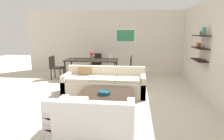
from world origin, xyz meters
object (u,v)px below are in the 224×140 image
at_px(coffee_table, 106,101).
at_px(dining_chair_right_far, 128,66).
at_px(dining_chair_right_near, 128,67).
at_px(loveseat_white, 93,122).
at_px(wine_glass_head, 94,55).
at_px(decorative_bowl, 104,93).
at_px(centerpiece_vase, 92,55).
at_px(dining_table, 92,61).
at_px(wine_glass_right_near, 110,57).
at_px(sofa_beige, 104,84).
at_px(dining_chair_head, 96,62).
at_px(dining_chair_left_near, 55,66).
at_px(wine_glass_right_far, 110,56).
at_px(wine_glass_left_near, 72,57).

relative_size(coffee_table, dining_chair_right_far, 1.46).
distance_m(dining_chair_right_far, dining_chair_right_near, 0.40).
distance_m(loveseat_white, wine_glass_head, 4.85).
height_order(decorative_bowl, centerpiece_vase, centerpiece_vase).
relative_size(dining_table, wine_glass_right_near, 10.96).
height_order(sofa_beige, dining_chair_head, dining_chair_head).
xyz_separation_m(sofa_beige, centerpiece_vase, (-0.80, 1.88, 0.63)).
bearing_deg(sofa_beige, dining_chair_left_near, 143.19).
relative_size(sofa_beige, dining_chair_left_near, 2.69).
relative_size(loveseat_white, wine_glass_right_far, 9.11).
xyz_separation_m(dining_chair_right_near, wine_glass_right_far, (-0.68, 0.31, 0.36)).
distance_m(dining_table, wine_glass_right_near, 0.76).
bearing_deg(wine_glass_right_near, centerpiece_vase, 169.63).
bearing_deg(wine_glass_left_near, wine_glass_right_near, 0.00).
distance_m(dining_chair_right_far, wine_glass_right_near, 0.84).
bearing_deg(dining_chair_right_near, dining_chair_right_far, 90.00).
relative_size(dining_table, wine_glass_left_near, 13.02).
height_order(loveseat_white, dining_chair_head, dining_chair_head).
distance_m(dining_chair_left_near, wine_glass_head, 1.56).
distance_m(wine_glass_right_near, wine_glass_right_far, 0.22).
bearing_deg(dining_chair_right_far, dining_chair_left_near, -171.93).
distance_m(wine_glass_left_near, wine_glass_right_far, 1.47).
xyz_separation_m(dining_table, centerpiece_vase, (0.01, 0.02, 0.24)).
bearing_deg(wine_glass_head, dining_chair_right_near, -22.51).
xyz_separation_m(dining_chair_left_near, centerpiece_vase, (1.41, 0.22, 0.42)).
bearing_deg(dining_chair_left_near, sofa_beige, -36.81).
height_order(sofa_beige, centerpiece_vase, centerpiece_vase).
bearing_deg(dining_table, decorative_bowl, -71.89).
xyz_separation_m(dining_chair_left_near, wine_glass_left_near, (0.68, 0.09, 0.35)).
distance_m(decorative_bowl, dining_chair_right_near, 2.90).
bearing_deg(centerpiece_vase, dining_chair_left_near, -171.11).
bearing_deg(dining_table, dining_chair_right_near, -8.07).
distance_m(dining_chair_head, wine_glass_right_near, 1.26).
height_order(dining_chair_head, wine_glass_head, wine_glass_head).
bearing_deg(wine_glass_right_near, wine_glass_left_near, 180.00).
relative_size(dining_chair_right_far, wine_glass_right_far, 5.60).
relative_size(loveseat_white, centerpiece_vase, 4.63).
height_order(sofa_beige, wine_glass_right_near, wine_glass_right_near).
bearing_deg(wine_glass_right_near, dining_table, 171.40).
height_order(dining_table, wine_glass_right_far, wine_glass_right_far).
relative_size(coffee_table, centerpiece_vase, 4.15).
distance_m(dining_table, wine_glass_left_near, 0.75).
bearing_deg(loveseat_white, dining_chair_left_near, 120.23).
bearing_deg(decorative_bowl, wine_glass_right_far, 94.99).
bearing_deg(wine_glass_head, wine_glass_right_far, -20.65).
distance_m(dining_chair_right_near, dining_chair_left_near, 2.81).
height_order(coffee_table, wine_glass_right_far, wine_glass_right_far).
bearing_deg(dining_chair_left_near, loveseat_white, -59.77).
bearing_deg(dining_chair_head, dining_chair_right_far, -24.83).
distance_m(sofa_beige, dining_chair_head, 2.83).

